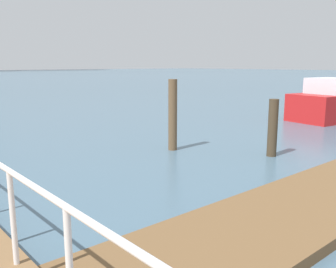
% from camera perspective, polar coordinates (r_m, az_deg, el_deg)
% --- Properties ---
extents(ground_plane, '(300.00, 300.00, 0.00)m').
position_cam_1_polar(ground_plane, '(13.59, -21.61, -0.81)').
color(ground_plane, slate).
extents(dock_piling_0, '(0.26, 0.26, 2.10)m').
position_cam_1_polar(dock_piling_0, '(10.97, 0.73, 2.93)').
color(dock_piling_0, brown).
rests_on(dock_piling_0, ground_plane).
extents(dock_piling_1, '(0.27, 0.27, 1.60)m').
position_cam_1_polar(dock_piling_1, '(10.65, 15.78, 0.90)').
color(dock_piling_1, '#473826').
rests_on(dock_piling_1, ground_plane).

